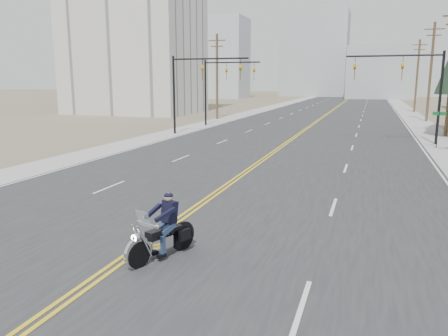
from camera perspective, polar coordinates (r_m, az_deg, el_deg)
road at (r=75.12m, az=13.97°, el=7.32°), size 20.00×200.00×0.01m
sidewalk_left at (r=76.92m, az=5.34°, el=7.69°), size 3.00×200.00×0.01m
sidewalk_right at (r=75.06m, az=22.80°, el=6.77°), size 3.00×200.00×0.01m
traffic_mast_left at (r=39.72m, az=-3.89°, el=11.48°), size 7.10×0.26×7.00m
traffic_mast_right at (r=36.82m, az=23.40°, el=10.61°), size 7.10×0.26×7.00m
traffic_mast_far at (r=47.32m, az=-0.50°, el=11.40°), size 6.10×0.26×7.00m
street_sign at (r=35.15m, az=26.22°, el=5.26°), size 0.90×0.06×2.62m
utility_pole_d at (r=58.07m, az=25.40°, el=11.41°), size 2.20×0.30×11.50m
utility_pole_e at (r=74.99m, az=23.92°, el=11.07°), size 2.20×0.30×11.00m
utility_pole_left at (r=55.93m, az=-0.92°, el=12.00°), size 2.20×0.30×10.50m
apartment_block at (r=69.55m, az=-11.74°, el=19.52°), size 18.00×14.00×30.00m
haze_bldg_a at (r=126.75m, az=-0.39°, el=14.11°), size 14.00×12.00×22.00m
haze_bldg_b at (r=129.75m, az=19.83°, el=11.63°), size 18.00×14.00×14.00m
haze_bldg_d at (r=146.08m, az=11.80°, el=14.30°), size 20.00×15.00×26.00m
haze_bldg_e at (r=155.86m, az=26.02°, el=10.63°), size 14.00×14.00×12.00m
haze_bldg_f at (r=145.99m, az=-4.13°, el=12.54°), size 12.00×12.00×16.00m
motorcyclist at (r=12.08m, az=-8.23°, el=-7.65°), size 1.73×2.51×1.80m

